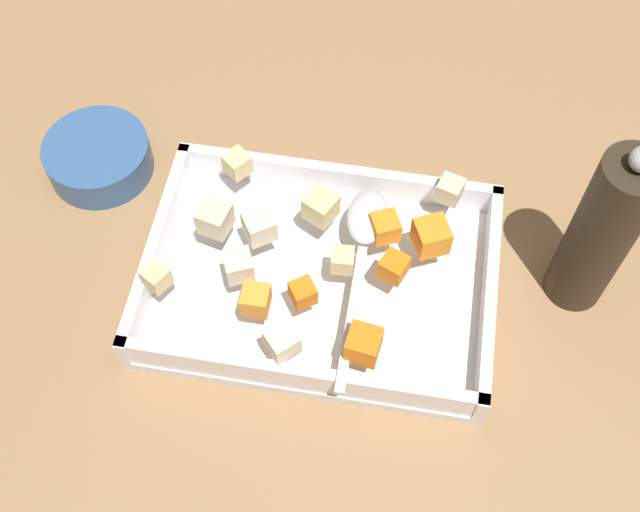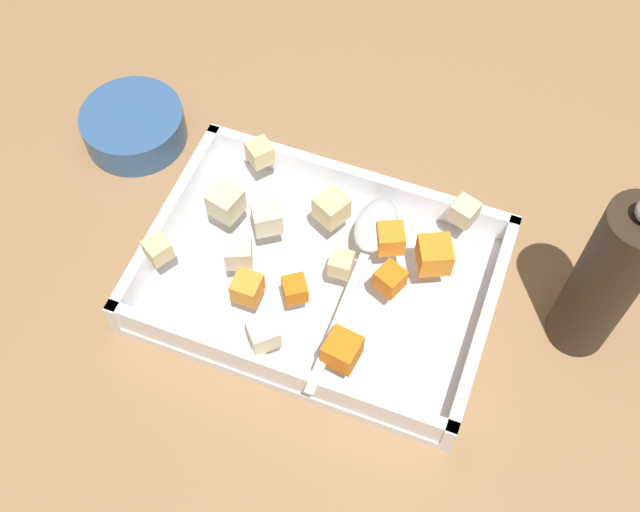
{
  "view_description": "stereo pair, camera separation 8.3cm",
  "coord_description": "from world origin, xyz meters",
  "px_view_note": "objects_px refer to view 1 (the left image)",
  "views": [
    {
      "loc": [
        -0.05,
        0.42,
        0.77
      ],
      "look_at": [
        0.02,
        -0.0,
        0.06
      ],
      "focal_mm": 44.67,
      "sensor_mm": 36.0,
      "label": 1
    },
    {
      "loc": [
        -0.13,
        0.4,
        0.77
      ],
      "look_at": [
        0.02,
        -0.0,
        0.06
      ],
      "focal_mm": 44.67,
      "sensor_mm": 36.0,
      "label": 2
    }
  ],
  "objects_px": {
    "pepper_mill": "(601,233)",
    "small_prep_bowl": "(99,157)",
    "baking_dish": "(320,279)",
    "serving_spoon": "(366,227)"
  },
  "relations": [
    {
      "from": "serving_spoon",
      "to": "pepper_mill",
      "type": "relative_size",
      "value": 0.99
    },
    {
      "from": "pepper_mill",
      "to": "small_prep_bowl",
      "type": "xyz_separation_m",
      "value": [
        0.56,
        -0.07,
        -0.09
      ]
    },
    {
      "from": "baking_dish",
      "to": "pepper_mill",
      "type": "bearing_deg",
      "value": -170.65
    },
    {
      "from": "serving_spoon",
      "to": "pepper_mill",
      "type": "distance_m",
      "value": 0.24
    },
    {
      "from": "small_prep_bowl",
      "to": "pepper_mill",
      "type": "bearing_deg",
      "value": 172.84
    },
    {
      "from": "baking_dish",
      "to": "pepper_mill",
      "type": "xyz_separation_m",
      "value": [
        -0.28,
        -0.05,
        0.09
      ]
    },
    {
      "from": "baking_dish",
      "to": "pepper_mill",
      "type": "relative_size",
      "value": 1.56
    },
    {
      "from": "small_prep_bowl",
      "to": "serving_spoon",
      "type": "bearing_deg",
      "value": 167.65
    },
    {
      "from": "baking_dish",
      "to": "serving_spoon",
      "type": "bearing_deg",
      "value": -133.92
    },
    {
      "from": "baking_dish",
      "to": "small_prep_bowl",
      "type": "height_order",
      "value": "baking_dish"
    }
  ]
}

